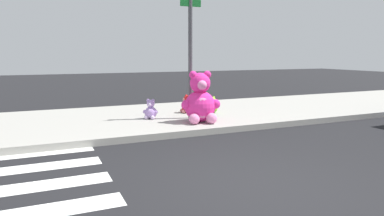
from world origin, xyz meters
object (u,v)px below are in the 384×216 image
(plush_teal, at_px, (205,108))
(plush_lime, at_px, (212,106))
(plush_pink_large, at_px, (200,102))
(plush_lavender, at_px, (151,111))
(sign_pole, at_px, (190,53))
(plush_red, at_px, (187,106))

(plush_teal, relative_size, plush_lime, 1.14)
(plush_teal, height_order, plush_lime, plush_teal)
(plush_pink_large, bearing_deg, plush_teal, 56.96)
(plush_lavender, relative_size, plush_lime, 1.09)
(plush_pink_large, relative_size, plush_lime, 2.66)
(plush_pink_large, height_order, plush_lavender, plush_pink_large)
(plush_pink_large, distance_m, plush_lavender, 1.39)
(plush_pink_large, distance_m, plush_teal, 0.96)
(plush_lavender, bearing_deg, sign_pole, -18.44)
(plush_red, bearing_deg, sign_pole, -106.32)
(plush_lime, bearing_deg, plush_lavender, -174.79)
(sign_pole, xyz_separation_m, plush_red, (0.24, 0.83, -1.49))
(plush_teal, bearing_deg, sign_pole, -160.54)
(plush_teal, distance_m, plush_lavender, 1.52)
(plush_lime, height_order, plush_red, plush_red)
(plush_pink_large, bearing_deg, sign_pole, 91.69)
(plush_lime, bearing_deg, plush_pink_large, -128.99)
(plush_pink_large, bearing_deg, plush_red, 80.94)
(plush_teal, xyz_separation_m, plush_red, (-0.27, 0.65, -0.01))
(plush_lavender, distance_m, plush_red, 1.33)
(plush_pink_large, relative_size, plush_red, 2.44)
(sign_pole, xyz_separation_m, plush_teal, (0.52, 0.18, -1.48))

